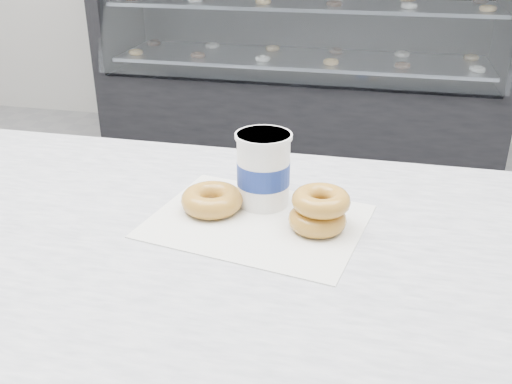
% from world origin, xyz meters
% --- Properties ---
extents(ground, '(5.00, 5.00, 0.00)m').
position_xyz_m(ground, '(0.00, 0.00, 0.00)').
color(ground, '#949497').
rests_on(ground, ground).
extents(display_case, '(2.40, 0.74, 1.25)m').
position_xyz_m(display_case, '(0.00, 2.12, 0.49)').
color(display_case, black).
rests_on(display_case, ground).
extents(wax_paper, '(0.38, 0.32, 0.00)m').
position_xyz_m(wax_paper, '(0.32, -0.53, 0.90)').
color(wax_paper, silver).
rests_on(wax_paper, counter).
extents(donut_single, '(0.14, 0.14, 0.04)m').
position_xyz_m(donut_single, '(0.23, -0.51, 0.92)').
color(donut_single, gold).
rests_on(donut_single, wax_paper).
extents(donut_stack, '(0.13, 0.13, 0.06)m').
position_xyz_m(donut_stack, '(0.42, -0.53, 0.93)').
color(donut_stack, gold).
rests_on(donut_stack, wax_paper).
extents(coffee_cup, '(0.11, 0.11, 0.13)m').
position_xyz_m(coffee_cup, '(0.31, -0.47, 0.97)').
color(coffee_cup, white).
rests_on(coffee_cup, counter).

